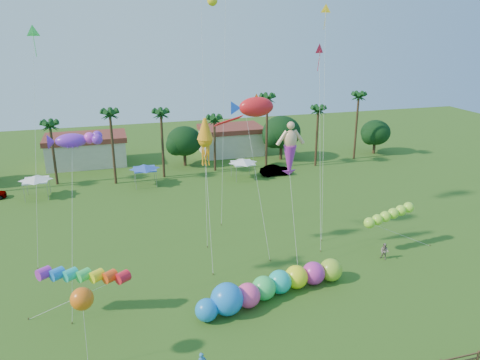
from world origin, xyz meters
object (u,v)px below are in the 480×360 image
object	(u,v)px
caterpillar_inflatable	(274,285)
blue_ball	(207,310)
spectator_b	(384,251)
car_b	(276,170)

from	to	relation	value
caterpillar_inflatable	blue_ball	distance (m)	6.34
caterpillar_inflatable	blue_ball	bearing A→B (deg)	-178.75
spectator_b	caterpillar_inflatable	world-z (taller)	caterpillar_inflatable
blue_ball	spectator_b	bearing A→B (deg)	14.46
car_b	blue_ball	size ratio (longest dim) A/B	2.54
spectator_b	blue_ball	bearing A→B (deg)	-114.46
car_b	blue_ball	xyz separation A→B (m)	(-17.64, -32.36, 0.15)
caterpillar_inflatable	blue_ball	world-z (taller)	caterpillar_inflatable
caterpillar_inflatable	blue_ball	xyz separation A→B (m)	(-6.12, -1.63, -0.19)
caterpillar_inflatable	spectator_b	bearing A→B (deg)	0.53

